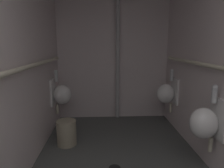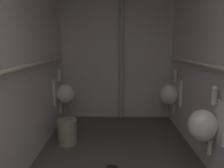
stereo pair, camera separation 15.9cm
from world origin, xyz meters
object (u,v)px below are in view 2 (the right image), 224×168
Objects in this scene: urinal_right_mid at (205,124)px; standpipe_back_wall at (121,53)px; floor_drain at (112,168)px; waste_bin at (67,132)px; urinal_left_mid at (64,93)px; urinal_right_far at (170,94)px.

urinal_right_mid is 0.30× the size of standpipe_back_wall.
urinal_right_mid is 5.39× the size of floor_drain.
standpipe_back_wall reaches higher than floor_drain.
standpipe_back_wall is 1.72m from waste_bin.
urinal_left_mid reaches higher than floor_drain.
waste_bin is (0.18, -0.60, -0.43)m from urinal_left_mid.
urinal_right_far is 5.39× the size of floor_drain.
urinal_right_far is 1.66m from floor_drain.
standpipe_back_wall is at bearing 24.78° from urinal_left_mid.
urinal_left_mid is 1.81m from urinal_right_far.
waste_bin reaches higher than floor_drain.
waste_bin is (-0.66, 0.61, 0.18)m from floor_drain.
urinal_right_mid is at bearing -37.02° from urinal_left_mid.
standpipe_back_wall is at bearing 114.27° from urinal_right_mid.
standpipe_back_wall is at bearing 52.53° from waste_bin.
urinal_right_far is (0.00, 1.34, 0.00)m from urinal_right_mid.
urinal_left_mid is at bearing 142.98° from urinal_right_mid.
waste_bin is at bearing -160.33° from urinal_right_far.
urinal_right_mid is 2.10m from standpipe_back_wall.
urinal_right_far is (1.81, -0.02, 0.00)m from urinal_left_mid.
urinal_right_far is 0.30× the size of standpipe_back_wall.
standpipe_back_wall is 6.85× the size of waste_bin.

